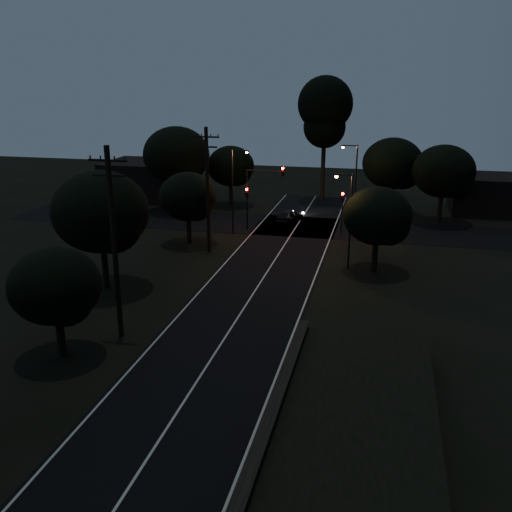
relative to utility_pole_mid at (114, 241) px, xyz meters
The scene contains 22 objects.
road_surface 18.13m from the utility_pole_mid, 69.58° to the left, with size 60.00×70.00×0.03m.
retaining_wall 18.95m from the utility_pole_mid, 41.14° to the right, with size 6.93×26.00×1.60m.
utility_pole_mid is the anchor object (origin of this frame).
utility_pole_far 17.00m from the utility_pole_mid, 90.00° to the left, with size 2.20×0.30×10.50m.
tree_left_b 4.02m from the utility_pole_mid, 120.59° to the right, with size 4.79×4.79×6.09m.
tree_left_c 8.09m from the utility_pole_mid, 121.85° to the left, with size 6.65×6.65×8.40m.
tree_left_d 19.11m from the utility_pole_mid, 97.00° to the left, with size 5.05×5.05×6.41m.
tree_far_nw 35.03m from the utility_pole_mid, 94.60° to the left, with size 5.38×5.38×6.81m.
tree_far_w 31.81m from the utility_pole_mid, 104.09° to the left, with size 7.24×7.24×9.23m.
tree_far_ne 38.05m from the utility_pole_mid, 66.41° to the left, with size 6.45×6.45×8.16m.
tree_far_e 37.75m from the utility_pole_mid, 57.61° to the left, with size 6.23×6.23×7.90m.
tree_right_a 20.62m from the utility_pole_mid, 46.40° to the left, with size 5.18×5.18×6.59m.
tall_pine 40.88m from the utility_pole_mid, 80.07° to the left, with size 6.36×6.36×14.46m.
building_left 39.72m from the utility_pole_mid, 110.73° to the left, with size 10.00×8.00×4.40m, color black.
building_right 46.19m from the utility_pole_mid, 55.62° to the left, with size 9.00×7.00×4.00m, color black.
signal_left 25.19m from the utility_pole_mid, 86.79° to the left, with size 0.28×0.35×4.10m.
signal_right 27.30m from the utility_pole_mid, 67.01° to the left, with size 0.28×0.35×4.10m.
signal_mast 25.22m from the utility_pole_mid, 82.96° to the left, with size 3.70×0.35×6.25m.
streetlight_a 23.04m from the utility_pole_mid, 88.27° to the left, with size 1.66×0.26×8.00m.
streetlight_b 31.15m from the utility_pole_mid, 68.70° to the left, with size 1.66×0.26×8.00m.
streetlight_c 19.15m from the utility_pole_mid, 51.74° to the left, with size 1.46×0.26×7.50m.
car 29.52m from the utility_pole_mid, 80.02° to the left, with size 1.52×3.79×1.29m, color black.
Camera 1 is at (8.51, -12.73, 14.60)m, focal length 40.00 mm.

